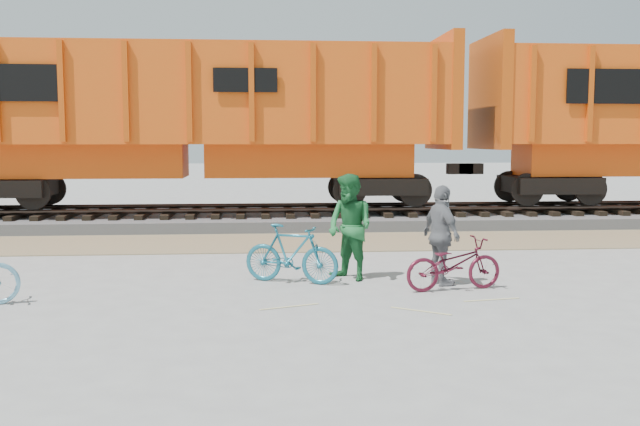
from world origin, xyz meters
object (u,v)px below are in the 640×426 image
(person_man, at_px, (350,227))
(bicycle_maroon, at_px, (454,264))
(hopper_car_center, at_px, (195,116))
(bicycle_teal, at_px, (291,254))
(person_woman, at_px, (441,235))

(person_man, bearing_deg, bicycle_maroon, 17.71)
(hopper_car_center, height_order, person_man, hopper_car_center)
(bicycle_teal, distance_m, person_man, 1.10)
(bicycle_teal, bearing_deg, hopper_car_center, 38.91)
(person_woman, bearing_deg, hopper_car_center, 10.62)
(hopper_car_center, height_order, bicycle_teal, hopper_car_center)
(person_man, bearing_deg, hopper_car_center, 162.76)
(person_man, bearing_deg, bicycle_teal, -118.45)
(hopper_car_center, xyz_separation_m, bicycle_maroon, (4.79, -8.87, -2.59))
(bicycle_teal, relative_size, person_man, 0.91)
(person_woman, bearing_deg, person_man, 49.77)
(hopper_car_center, distance_m, person_man, 8.81)
(bicycle_teal, distance_m, person_woman, 2.47)
(person_woman, bearing_deg, bicycle_maroon, 175.66)
(person_woman, bearing_deg, bicycle_teal, 62.94)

